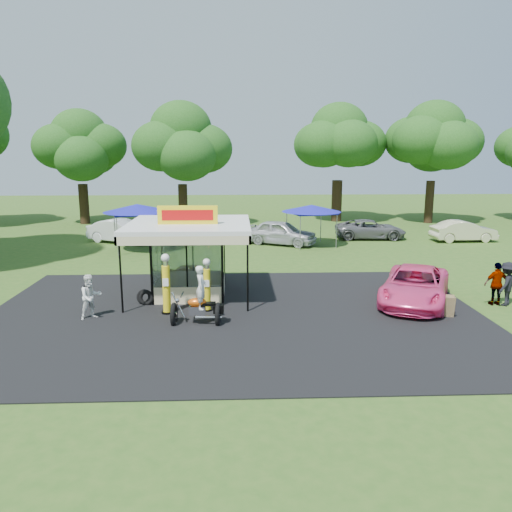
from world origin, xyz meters
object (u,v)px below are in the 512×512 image
(a_frame_sign, at_px, (448,307))
(bg_car_d, at_px, (370,229))
(gas_pump_left, at_px, (166,285))
(spectator_west, at_px, (91,297))
(spectator_east_b, at_px, (497,284))
(tent_east, at_px, (311,209))
(kiosk_car, at_px, (195,274))
(pink_sedan, at_px, (415,286))
(gas_station_kiosk, at_px, (190,257))
(tent_west, at_px, (137,209))
(bg_car_c, at_px, (281,232))
(gas_pump_right, at_px, (207,286))
(bg_car_e, at_px, (464,231))
(spectator_east_a, at_px, (506,284))
(motorcycle, at_px, (199,301))
(bg_car_b, at_px, (197,231))
(bg_car_a, at_px, (122,231))

(a_frame_sign, xyz_separation_m, bg_car_d, (1.81, 18.38, 0.27))
(gas_pump_left, height_order, spectator_west, gas_pump_left)
(spectator_east_b, bearing_deg, tent_east, -68.33)
(kiosk_car, height_order, pink_sedan, pink_sedan)
(gas_station_kiosk, relative_size, tent_west, 1.22)
(tent_west, bearing_deg, pink_sedan, -41.38)
(a_frame_sign, xyz_separation_m, spectator_west, (-14.08, 0.44, 0.44))
(spectator_west, bearing_deg, bg_car_c, 23.50)
(gas_pump_left, height_order, gas_pump_right, gas_pump_left)
(bg_car_e, bearing_deg, tent_east, 93.49)
(a_frame_sign, height_order, bg_car_d, bg_car_d)
(bg_car_e, bearing_deg, tent_west, 93.37)
(bg_car_e, bearing_deg, spectator_east_a, 158.62)
(bg_car_d, bearing_deg, a_frame_sign, 177.63)
(kiosk_car, bearing_deg, tent_east, -36.40)
(pink_sedan, bearing_deg, bg_car_e, 83.86)
(tent_east, bearing_deg, motorcycle, -112.42)
(bg_car_d, relative_size, tent_west, 1.18)
(gas_station_kiosk, bearing_deg, kiosk_car, 90.00)
(gas_station_kiosk, bearing_deg, a_frame_sign, -18.94)
(tent_west, bearing_deg, spectator_west, -86.80)
(motorcycle, xyz_separation_m, spectator_west, (-4.31, 0.82, -0.03))
(spectator_west, relative_size, tent_east, 0.44)
(kiosk_car, bearing_deg, bg_car_b, 3.77)
(spectator_east_b, height_order, bg_car_c, spectator_east_b)
(pink_sedan, bearing_deg, gas_pump_right, -150.38)
(spectator_west, bearing_deg, tent_west, 56.07)
(gas_pump_right, distance_m, bg_car_d, 20.60)
(a_frame_sign, xyz_separation_m, bg_car_e, (8.37, 17.01, 0.31))
(bg_car_c, distance_m, tent_west, 10.04)
(spectator_east_b, bearing_deg, pink_sedan, -7.49)
(motorcycle, relative_size, bg_car_b, 0.46)
(bg_car_b, bearing_deg, gas_station_kiosk, 166.57)
(kiosk_car, relative_size, tent_west, 0.64)
(bg_car_c, bearing_deg, spectator_east_a, -123.70)
(gas_pump_right, xyz_separation_m, motorcycle, (-0.20, -1.58, -0.14))
(gas_pump_left, bearing_deg, bg_car_a, 108.29)
(a_frame_sign, height_order, kiosk_car, kiosk_car)
(bg_car_c, height_order, tent_west, tent_west)
(gas_pump_left, xyz_separation_m, bg_car_b, (-0.06, 16.92, -0.44))
(bg_car_b, bearing_deg, bg_car_e, -109.04)
(bg_car_c, bearing_deg, a_frame_sign, -135.47)
(gas_station_kiosk, bearing_deg, bg_car_c, 67.40)
(bg_car_a, relative_size, tent_east, 1.24)
(pink_sedan, distance_m, bg_car_d, 16.59)
(gas_pump_right, relative_size, motorcycle, 0.94)
(bg_car_a, xyz_separation_m, bg_car_d, (18.47, 0.89, -0.11))
(kiosk_car, distance_m, bg_car_a, 13.24)
(gas_station_kiosk, height_order, spectator_east_b, gas_station_kiosk)
(gas_station_kiosk, xyz_separation_m, gas_pump_left, (-0.73, -2.67, -0.58))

